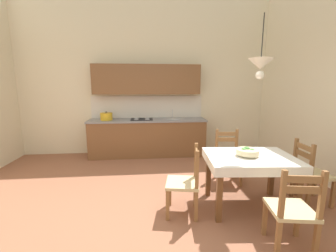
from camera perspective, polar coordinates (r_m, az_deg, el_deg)
The scene contains 10 objects.
ground_plane at distance 3.24m, azimuth -5.28°, elevation -22.41°, with size 6.72×6.41×0.10m, color #935B42.
wall_back at distance 5.70m, azimuth -5.78°, elevation 13.22°, with size 6.72×0.12×3.98m, color beige.
kitchen_cabinetry at distance 5.42m, azimuth -5.34°, elevation 1.33°, with size 2.81×0.63×2.20m.
dining_table at distance 3.30m, azimuth 20.32°, elevation -9.66°, with size 1.24×0.97×0.75m.
dining_chair_camera_side at distance 2.73m, azimuth 29.49°, elevation -18.51°, with size 0.48×0.48×0.93m.
dining_chair_kitchen_side at distance 4.11m, azimuth 15.22°, elevation -7.87°, with size 0.46×0.46×0.93m.
dining_chair_window_side at distance 3.88m, azimuth 32.93°, elevation -10.30°, with size 0.43×0.43×0.93m.
dining_chair_tv_side at distance 3.02m, azimuth 4.54°, elevation -14.29°, with size 0.49×0.49×0.93m.
fruit_bowl at distance 3.22m, azimuth 19.83°, elevation -6.27°, with size 0.30×0.30×0.12m.
pendant_lamp at distance 3.16m, azimuth 22.83°, elevation 14.40°, with size 0.32×0.32×0.80m.
Camera 1 is at (0.02, -2.72, 1.70)m, focal length 23.59 mm.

